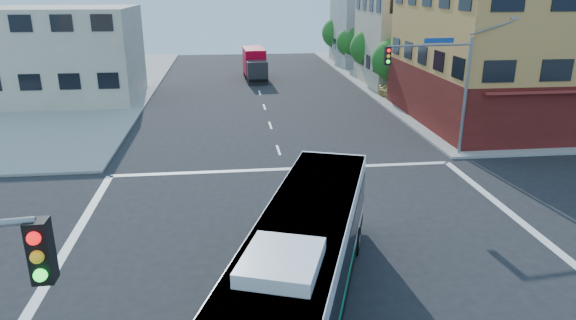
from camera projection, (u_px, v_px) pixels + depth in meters
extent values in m
plane|color=black|center=(312.00, 252.00, 19.83)|extent=(120.00, 120.00, 0.00)
cube|color=gray|center=(574.00, 78.00, 56.56)|extent=(50.00, 50.00, 0.15)
cube|color=#C28945|center=(545.00, 25.00, 37.15)|extent=(18.00, 15.00, 14.00)
cube|color=maroon|center=(534.00, 93.00, 38.77)|extent=(18.09, 15.08, 4.00)
cube|color=#C0AD92|center=(424.00, 39.00, 52.19)|extent=(12.00, 10.00, 9.00)
cube|color=#9D9E99|center=(384.00, 24.00, 65.18)|extent=(12.00, 10.00, 10.00)
cube|color=beige|center=(66.00, 55.00, 44.83)|extent=(12.00, 10.00, 8.00)
cylinder|color=slate|center=(465.00, 98.00, 30.03)|extent=(0.18, 0.18, 7.00)
cylinder|color=slate|center=(430.00, 45.00, 28.52)|extent=(5.01, 0.62, 0.12)
cube|color=black|center=(388.00, 56.00, 28.17)|extent=(0.32, 0.30, 1.00)
sphere|color=#FF0C0C|center=(389.00, 51.00, 27.91)|extent=(0.20, 0.20, 0.20)
sphere|color=yellow|center=(388.00, 56.00, 28.01)|extent=(0.20, 0.20, 0.20)
sphere|color=#19FF33|center=(388.00, 62.00, 28.10)|extent=(0.20, 0.20, 0.20)
cube|color=navy|center=(439.00, 41.00, 28.54)|extent=(1.80, 0.22, 0.28)
cube|color=gray|center=(514.00, 18.00, 29.09)|extent=(0.50, 0.22, 0.14)
cube|color=black|center=(41.00, 251.00, 7.53)|extent=(0.32, 0.30, 1.00)
sphere|color=#FF0C0C|center=(34.00, 238.00, 7.27)|extent=(0.20, 0.20, 0.20)
sphere|color=yellow|center=(37.00, 257.00, 7.37)|extent=(0.20, 0.20, 0.20)
sphere|color=#19FF33|center=(40.00, 275.00, 7.47)|extent=(0.20, 0.20, 0.20)
cylinder|color=#392115|center=(390.00, 86.00, 47.13)|extent=(0.28, 0.28, 1.92)
sphere|color=#185418|center=(391.00, 60.00, 46.35)|extent=(3.60, 3.60, 3.60)
sphere|color=#185418|center=(397.00, 50.00, 45.82)|extent=(2.52, 2.52, 2.52)
cylinder|color=#392115|center=(367.00, 72.00, 54.63)|extent=(0.28, 0.28, 1.99)
sphere|color=#185418|center=(368.00, 48.00, 53.81)|extent=(3.80, 3.80, 3.80)
sphere|color=#185418|center=(373.00, 39.00, 53.27)|extent=(2.66, 2.66, 2.66)
cylinder|color=#392115|center=(350.00, 62.00, 62.16)|extent=(0.28, 0.28, 1.89)
sphere|color=#185418|center=(350.00, 42.00, 61.41)|extent=(3.40, 3.40, 3.40)
sphere|color=#185418|center=(355.00, 35.00, 60.90)|extent=(2.38, 2.38, 2.38)
cylinder|color=#392115|center=(336.00, 53.00, 69.65)|extent=(0.28, 0.28, 2.03)
sphere|color=#185418|center=(337.00, 33.00, 68.81)|extent=(4.00, 4.00, 4.00)
sphere|color=#185418|center=(340.00, 25.00, 68.24)|extent=(2.80, 2.80, 2.80)
cube|color=black|center=(304.00, 294.00, 16.17)|extent=(6.58, 12.51, 0.46)
cube|color=white|center=(305.00, 259.00, 15.76)|extent=(6.56, 12.48, 2.92)
cube|color=black|center=(305.00, 254.00, 15.70)|extent=(6.49, 12.15, 1.28)
cube|color=black|center=(333.00, 185.00, 21.36)|extent=(2.29, 0.86, 1.38)
cube|color=#E5590C|center=(333.00, 161.00, 21.05)|extent=(1.87, 0.70, 0.29)
cube|color=white|center=(305.00, 217.00, 15.31)|extent=(6.43, 12.23, 0.12)
cube|color=white|center=(281.00, 262.00, 12.39)|extent=(2.48, 2.74, 0.37)
cube|color=#097F4D|center=(259.00, 284.00, 15.80)|extent=(1.90, 5.33, 0.29)
cube|color=#097F4D|center=(345.00, 294.00, 15.25)|extent=(1.90, 5.33, 0.29)
cylinder|color=black|center=(293.00, 235.00, 20.07)|extent=(0.65, 1.11, 1.07)
cylinder|color=#99999E|center=(289.00, 234.00, 20.10)|extent=(0.22, 0.52, 0.53)
cylinder|color=black|center=(356.00, 241.00, 19.56)|extent=(0.65, 1.11, 1.07)
cylinder|color=#99999E|center=(359.00, 242.00, 19.53)|extent=(0.22, 0.52, 0.53)
cube|color=#232428|center=(257.00, 72.00, 53.15)|extent=(2.15, 2.06, 2.35)
cube|color=black|center=(258.00, 70.00, 52.23)|extent=(1.90, 0.14, 0.90)
cube|color=red|center=(254.00, 61.00, 56.13)|extent=(2.35, 5.14, 2.71)
cube|color=black|center=(255.00, 75.00, 55.57)|extent=(2.24, 7.30, 0.27)
cylinder|color=black|center=(248.00, 79.00, 53.42)|extent=(0.28, 0.91, 0.90)
cylinder|color=black|center=(266.00, 79.00, 53.69)|extent=(0.28, 0.91, 0.90)
cylinder|color=black|center=(246.00, 75.00, 55.87)|extent=(0.28, 0.91, 0.90)
cylinder|color=black|center=(264.00, 75.00, 56.14)|extent=(0.28, 0.91, 0.90)
cylinder|color=black|center=(245.00, 72.00, 57.98)|extent=(0.28, 0.91, 0.90)
cylinder|color=black|center=(261.00, 71.00, 58.26)|extent=(0.28, 0.91, 0.90)
imported|color=tan|center=(398.00, 92.00, 45.68)|extent=(2.92, 4.66, 1.48)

